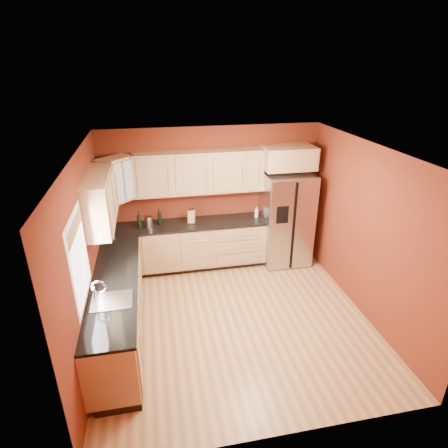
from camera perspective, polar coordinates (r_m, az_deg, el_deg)
The scene contains 23 objects.
floor at distance 5.96m, azimuth 1.65°, elevation -14.22°, with size 4.00×4.00×0.00m, color #A97141.
ceiling at distance 4.80m, azimuth 2.02°, elevation 10.95°, with size 4.00×4.00×0.00m, color silver.
wall_back at distance 7.06m, azimuth -1.84°, elevation 4.25°, with size 4.00×0.04×2.60m, color maroon.
wall_front at distance 3.66m, azimuth 9.19°, elevation -17.07°, with size 4.00×0.04×2.60m, color maroon.
wall_left at distance 5.22m, azimuth -20.18°, elevation -4.78°, with size 0.04×4.00×2.60m, color maroon.
wall_right at distance 5.99m, azimuth 20.80°, elevation -1.11°, with size 0.04×4.00×2.60m, color maroon.
base_cabinets_back at distance 7.06m, azimuth -5.75°, elevation -3.46°, with size 2.90×0.60×0.88m, color tan.
base_cabinets_left at distance 5.62m, azimuth -15.85°, elevation -12.29°, with size 0.60×2.80×0.88m, color tan.
countertop_back at distance 6.86m, azimuth -5.90°, elevation -0.09°, with size 2.90×0.62×0.04m, color black.
countertop_left at distance 5.37m, azimuth -16.29°, elevation -8.31°, with size 0.62×2.80×0.04m, color black.
upper_cabinets_back at distance 6.70m, azimuth -3.79°, elevation 7.85°, with size 2.30×0.33×0.75m, color tan.
upper_cabinets_left at distance 5.65m, azimuth -18.36°, elevation 3.52°, with size 0.33×1.35×0.75m, color tan.
corner_upper_cabinet at distance 6.52m, azimuth -16.12°, elevation 6.49°, with size 0.62×0.33×0.75m, color tan.
over_fridge_cabinet at distance 6.90m, azimuth 9.79°, elevation 9.97°, with size 0.92×0.60×0.40m, color tan.
refrigerator at distance 7.20m, azimuth 9.36°, elevation 0.84°, with size 0.90×0.75×1.78m, color silver.
window at distance 4.67m, azimuth -21.14°, elevation -4.97°, with size 0.03×0.90×1.00m, color white.
sink_faucet at distance 4.86m, azimuth -16.90°, elevation -9.71°, with size 0.50×0.42×0.30m, color white, non-canonical shape.
canister_left at distance 6.82m, azimuth -16.85°, elevation -0.15°, with size 0.11×0.11×0.18m, color silver.
canister_right at distance 6.74m, azimuth -11.34°, elevation 0.31°, with size 0.13×0.13×0.21m, color silver.
wine_bottle_a at distance 6.73m, azimuth -12.79°, elevation 0.66°, with size 0.07×0.07×0.33m, color black, non-canonical shape.
wine_bottle_b at distance 6.82m, azimuth -9.80°, elevation 1.14°, with size 0.07×0.07×0.31m, color black, non-canonical shape.
knife_block at distance 6.84m, azimuth -4.97°, elevation 1.15°, with size 0.12×0.11×0.24m, color tan.
soap_dispenser at distance 7.07m, azimuth 4.96°, elevation 1.79°, with size 0.07×0.07×0.20m, color silver.
Camera 1 is at (-1.08, -4.55, 3.68)m, focal length 30.00 mm.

